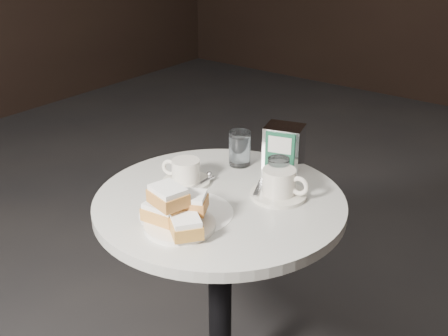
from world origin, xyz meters
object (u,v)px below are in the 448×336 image
cafe_table (220,258)px  water_glass_left (240,149)px  coffee_cup_right (279,185)px  coffee_cup_left (186,173)px  napkin_dispenser (284,146)px  beignet_plate (177,213)px  water_glass_right (278,175)px

cafe_table → water_glass_left: water_glass_left is taller
water_glass_left → coffee_cup_right: bearing=-26.7°
coffee_cup_left → water_glass_left: (0.05, 0.20, 0.02)m
coffee_cup_right → napkin_dispenser: (-0.10, 0.18, 0.03)m
beignet_plate → water_glass_right: bearing=75.4°
coffee_cup_left → water_glass_left: 0.21m
cafe_table → coffee_cup_left: bearing=173.6°
water_glass_left → napkin_dispenser: 0.14m
cafe_table → coffee_cup_left: 0.27m
beignet_plate → coffee_cup_left: 0.26m
beignet_plate → coffee_cup_left: beignet_plate is taller
napkin_dispenser → coffee_cup_right: bearing=-77.5°
cafe_table → coffee_cup_left: (-0.14, 0.02, 0.23)m
coffee_cup_left → napkin_dispenser: bearing=43.4°
coffee_cup_right → water_glass_left: water_glass_left is taller
cafe_table → water_glass_left: size_ratio=6.85×
beignet_plate → napkin_dispenser: (0.01, 0.48, 0.02)m
water_glass_right → napkin_dispenser: 0.17m
cafe_table → water_glass_left: bearing=112.2°
cafe_table → beignet_plate: beignet_plate is taller
coffee_cup_left → beignet_plate: bearing=-69.3°
beignet_plate → napkin_dispenser: 0.48m
cafe_table → water_glass_right: size_ratio=7.58×
coffee_cup_left → water_glass_left: size_ratio=1.58×
coffee_cup_right → napkin_dispenser: napkin_dispenser is taller
coffee_cup_right → water_glass_right: bearing=120.4°
beignet_plate → water_glass_left: (-0.10, 0.41, 0.01)m
water_glass_right → napkin_dispenser: bearing=116.5°
coffee_cup_left → water_glass_right: bearing=12.1°
water_glass_right → coffee_cup_right: bearing=-51.6°
cafe_table → napkin_dispenser: bearing=84.7°
coffee_cup_right → napkin_dispenser: size_ratio=1.33×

